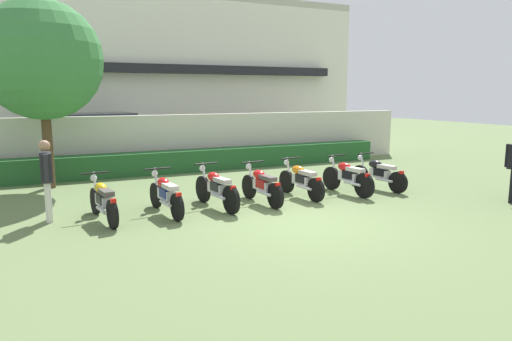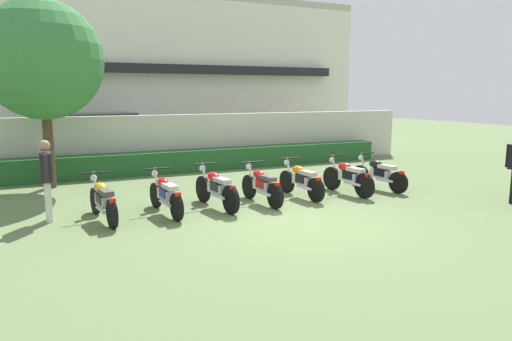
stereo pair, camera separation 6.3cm
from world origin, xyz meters
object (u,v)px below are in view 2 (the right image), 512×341
Objects in this scene: motorcycle_in_row_4 at (301,180)px; motorcycle_in_row_6 at (379,173)px; motorcycle_in_row_3 at (262,185)px; parked_car at (99,140)px; motorcycle_in_row_2 at (216,188)px; tree_near_inspector at (42,60)px; motorcycle_in_row_5 at (348,177)px; motorcycle_in_row_1 at (165,194)px; inspector_person at (46,174)px; motorcycle_in_row_0 at (103,200)px.

motorcycle_in_row_4 reaches higher than motorcycle_in_row_6.
motorcycle_in_row_3 is 0.96× the size of motorcycle_in_row_6.
motorcycle_in_row_6 is (2.43, -0.04, -0.01)m from motorcycle_in_row_4.
parked_car is 7.85m from motorcycle_in_row_2.
parked_car is at bearing 63.99° from tree_near_inspector.
motorcycle_in_row_5 is at bearing -98.45° from motorcycle_in_row_2.
motorcycle_in_row_4 is 1.00× the size of motorcycle_in_row_5.
motorcycle_in_row_5 reaches higher than motorcycle_in_row_1.
motorcycle_in_row_5 is (4.77, -0.01, 0.02)m from motorcycle_in_row_1.
motorcycle_in_row_5 is 0.98× the size of motorcycle_in_row_6.
tree_near_inspector reaches higher than motorcycle_in_row_3.
tree_near_inspector reaches higher than motorcycle_in_row_1.
parked_car is 2.51× the size of motorcycle_in_row_1.
parked_car is at bearing 4.30° from motorcycle_in_row_2.
tree_near_inspector is 2.73× the size of motorcycle_in_row_5.
motorcycle_in_row_2 is at bearing -50.97° from tree_near_inspector.
inspector_person is (-5.78, 0.30, 0.54)m from motorcycle_in_row_4.
motorcycle_in_row_0 is at bearing -78.22° from tree_near_inspector.
tree_near_inspector is 2.78× the size of motorcycle_in_row_3.
motorcycle_in_row_2 is at bearing 82.57° from motorcycle_in_row_5.
tree_near_inspector is at bearing 87.82° from inspector_person.
motorcycle_in_row_6 is at bearing -2.32° from inspector_person.
motorcycle_in_row_5 is at bearing -31.06° from tree_near_inspector.
motorcycle_in_row_4 is (2.30, 0.12, -0.01)m from motorcycle_in_row_2.
tree_near_inspector is 5.20m from motorcycle_in_row_0.
motorcycle_in_row_1 is at bearing 83.35° from motorcycle_in_row_5.
motorcycle_in_row_1 is 1.18m from motorcycle_in_row_2.
motorcycle_in_row_6 is 1.14× the size of inspector_person.
inspector_person reaches higher than motorcycle_in_row_1.
inspector_person reaches higher than motorcycle_in_row_4.
motorcycle_in_row_1 is 5.91m from motorcycle_in_row_6.
motorcycle_in_row_0 is at bearing -24.25° from inspector_person.
tree_near_inspector is (-1.73, -3.55, 2.51)m from parked_car.
motorcycle_in_row_1 is 2.41m from inspector_person.
motorcycle_in_row_6 is at bearing -94.54° from motorcycle_in_row_1.
motorcycle_in_row_0 is 7.20m from motorcycle_in_row_6.
motorcycle_in_row_4 is 2.43m from motorcycle_in_row_6.
motorcycle_in_row_4 is at bearing 80.64° from motorcycle_in_row_6.
tree_near_inspector is 2.74× the size of motorcycle_in_row_4.
inspector_person is (-1.01, 0.45, 0.55)m from motorcycle_in_row_0.
motorcycle_in_row_3 is 4.66m from inspector_person.
motorcycle_in_row_5 is at bearing -102.72° from motorcycle_in_row_4.
motorcycle_in_row_1 is 1.02× the size of motorcycle_in_row_5.
parked_car is 7.77m from motorcycle_in_row_0.
motorcycle_in_row_6 is at bearing -96.53° from motorcycle_in_row_2.
motorcycle_in_row_6 is 8.23m from inspector_person.
tree_near_inspector is 2.66× the size of motorcycle_in_row_6.
motorcycle_in_row_0 is at bearing 83.27° from motorcycle_in_row_5.
motorcycle_in_row_0 is at bearing 83.28° from motorcycle_in_row_2.
motorcycle_in_row_5 is 1.11× the size of inspector_person.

